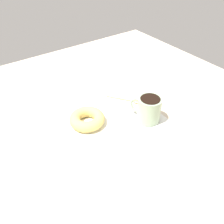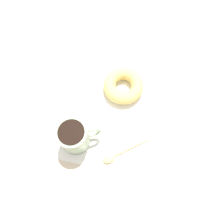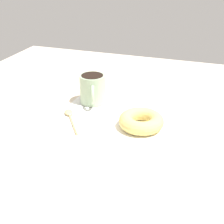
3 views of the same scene
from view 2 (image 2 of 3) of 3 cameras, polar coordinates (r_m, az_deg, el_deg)
ground_plane at (r=63.12cm, az=0.44°, el=-2.27°), size 120.00×120.00×2.00cm
napkin at (r=62.50cm, az=-0.00°, el=-0.70°), size 32.33×32.33×0.30cm
coffee_cup at (r=56.68cm, az=-9.72°, el=-6.24°), size 7.70×10.65×8.62cm
donut at (r=64.13cm, az=3.00°, el=6.86°), size 11.73×11.73×3.61cm
spoon at (r=59.00cm, az=1.06°, el=-11.20°), size 9.35×12.27×0.90cm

